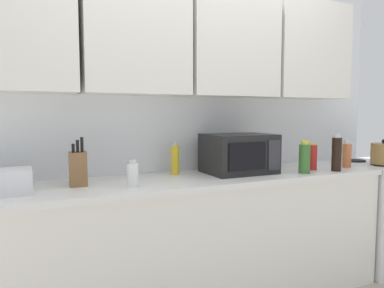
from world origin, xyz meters
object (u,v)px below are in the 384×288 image
Objects in this scene: microwave at (239,153)px; bottle_soy_dark at (337,153)px; kettle at (384,154)px; bottle_white_jar at (133,175)px; stove_range at (380,212)px; knife_block at (78,168)px; bottle_spice_jar at (347,155)px; bottle_red_sauce at (313,157)px; bottle_green_oil at (305,158)px; bottle_yellow_mustard at (175,160)px.

microwave is 0.74m from bottle_soy_dark.
bottle_white_jar is (-2.12, 0.02, -0.02)m from kettle.
knife_block is at bearing 178.85° from stove_range.
kettle is 2.41m from knife_block.
stove_range is 3.30× the size of bottle_soy_dark.
knife_block is at bearing 175.44° from kettle.
bottle_spice_jar reaches higher than bottle_red_sauce.
bottle_green_oil is at bearing -2.12° from bottle_white_jar.
knife_block is 1.36× the size of bottle_spice_jar.
knife_block is at bearing -169.86° from bottle_yellow_mustard.
bottle_green_oil is 0.29m from bottle_soy_dark.
stove_range is 4.45× the size of bottle_red_sauce.
bottle_green_oil reaches higher than bottle_white_jar.
stove_range is 5.73× the size of bottle_white_jar.
bottle_red_sauce is 0.19m from bottle_green_oil.
bottle_spice_jar reaches higher than stove_range.
microwave is 2.04× the size of bottle_green_oil.
microwave reaches higher than bottle_yellow_mustard.
bottle_soy_dark reaches higher than bottle_spice_jar.
knife_block is at bearing 171.74° from bottle_green_oil.
bottle_soy_dark is (1.15, -0.36, 0.03)m from bottle_yellow_mustard.
bottle_yellow_mustard is at bearing 169.26° from bottle_spice_jar.
bottle_green_oil is (-1.04, -0.17, 0.56)m from stove_range.
bottle_soy_dark is (0.70, -0.24, -0.01)m from microwave.
bottle_red_sauce is at bearing -174.67° from stove_range.
knife_block is 2.05m from bottle_spice_jar.
bottle_green_oil is at bearing -21.72° from bottle_yellow_mustard.
microwave is at bearing 167.35° from bottle_red_sauce.
bottle_red_sauce is at bearing 138.20° from bottle_soy_dark.
bottle_green_oil is at bearing -170.65° from stove_range.
bottle_white_jar is at bearing -178.81° from bottle_spice_jar.
bottle_red_sauce reaches higher than bottle_white_jar.
kettle is 0.43× the size of microwave.
microwave is 2.25× the size of bottle_spice_jar.
kettle is 0.92× the size of bottle_yellow_mustard.
knife_block reaches higher than bottle_green_oil.
knife_block is 1.84m from bottle_soy_dark.
microwave reaches higher than stove_range.
microwave is at bearing 161.03° from bottle_soy_dark.
microwave is at bearing -15.56° from bottle_yellow_mustard.
bottle_soy_dark is at bearing -4.44° from bottle_green_oil.
bottle_white_jar is 0.58× the size of bottle_soy_dark.
bottle_soy_dark reaches higher than bottle_yellow_mustard.
bottle_green_oil is (1.53, -0.22, 0.01)m from knife_block.
knife_block reaches higher than kettle.
knife_block reaches higher than microwave.
bottle_yellow_mustard reaches higher than stove_range.
kettle is 0.87m from bottle_green_oil.
microwave reaches higher than bottle_white_jar.
stove_range is 0.77m from bottle_spice_jar.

